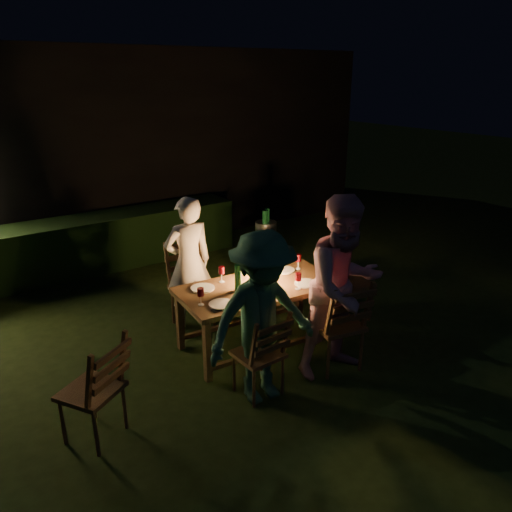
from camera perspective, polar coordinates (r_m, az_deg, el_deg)
garden_envelope at (r=10.04m, az=-19.62°, el=12.10°), size 40.00×40.00×3.20m
dining_table at (r=5.28m, az=0.36°, el=-4.08°), size 1.76×0.98×0.70m
chair_near_left at (r=4.67m, az=0.39°, el=-12.68°), size 0.41×0.44×0.90m
chair_near_right at (r=5.10m, az=9.24°, el=-9.41°), size 0.55×0.57×1.03m
chair_far_left at (r=5.86m, az=-7.30°, el=-5.13°), size 0.52×0.55×1.03m
chair_far_right at (r=6.28m, az=1.15°, el=-3.47°), size 0.50×0.52×0.93m
chair_end at (r=6.07m, az=10.43°, el=-4.39°), size 0.54×0.51×1.03m
chair_spare at (r=4.37m, az=-17.91°, el=-16.08°), size 0.61×0.62×0.96m
person_house_side at (r=5.72m, az=-7.71°, el=-0.78°), size 0.59×0.42×1.55m
person_opp_right at (r=4.80m, az=10.02°, el=-3.54°), size 0.93×0.75×1.80m
person_opp_left at (r=4.37m, az=0.73°, el=-7.18°), size 1.08×0.68×1.60m
lantern at (r=5.25m, az=0.56°, el=-1.51°), size 0.16×0.16×0.35m
plate_far_left at (r=5.20m, az=-6.12°, el=-3.67°), size 0.25×0.25×0.01m
plate_near_left at (r=4.83m, az=-3.96°, el=-5.51°), size 0.25×0.25×0.01m
plate_far_right at (r=5.64m, az=3.18°, el=-1.61°), size 0.25×0.25×0.01m
plate_near_right at (r=5.31m, az=5.77°, el=-3.14°), size 0.25×0.25×0.01m
wineglass_a at (r=5.31m, az=-3.96°, el=-2.11°), size 0.06×0.06×0.18m
wineglass_b at (r=4.82m, az=-6.33°, el=-4.62°), size 0.06×0.06×0.18m
wineglass_c at (r=5.15m, az=4.83°, el=-2.88°), size 0.06×0.06×0.18m
wineglass_d at (r=5.67m, az=4.85°, el=-0.66°), size 0.06×0.06×0.18m
wineglass_e at (r=4.93m, az=1.13°, el=-3.89°), size 0.06×0.06×0.18m
bottle_table at (r=5.08m, az=-2.07°, el=-2.50°), size 0.07×0.07×0.28m
napkin_left at (r=4.93m, az=0.74°, el=-4.96°), size 0.18×0.14×0.01m
napkin_right at (r=5.30m, az=7.15°, el=-3.23°), size 0.18×0.14×0.01m
phone at (r=4.74m, az=-4.29°, el=-6.10°), size 0.14×0.07×0.01m
side_table at (r=7.06m, az=1.13°, el=1.63°), size 0.47×0.47×0.63m
ice_bucket at (r=7.00m, az=1.14°, el=3.06°), size 0.30×0.30×0.22m
bottle_bucket_a at (r=6.93m, az=1.00°, el=3.30°), size 0.07×0.07×0.32m
bottle_bucket_b at (r=7.05m, az=1.28°, el=3.59°), size 0.07×0.07×0.32m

